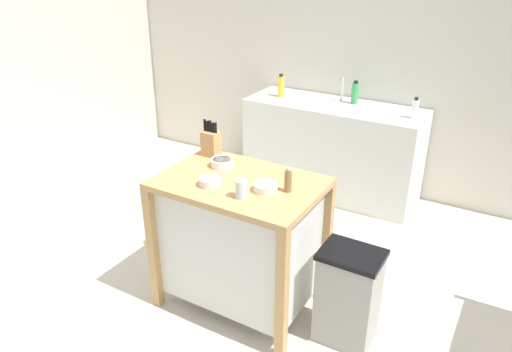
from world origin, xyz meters
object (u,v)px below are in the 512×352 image
knife_block (211,142)px  bowl_stoneware_deep (222,162)px  bowl_ceramic_small (210,181)px  bowl_ceramic_wide (266,187)px  bottle_spray_cleaner (415,109)px  bottle_dish_soap (355,93)px  sink_faucet (342,89)px  bottle_hand_soap (281,86)px  pepper_grinder (288,180)px  trash_bin (348,296)px  kitchen_island (240,237)px  drinking_cup (241,189)px

knife_block → bowl_stoneware_deep: size_ratio=1.70×
bowl_ceramic_small → bowl_stoneware_deep: bearing=109.4°
bowl_ceramic_small → bowl_ceramic_wide: bearing=17.4°
knife_block → bottle_spray_cleaner: knife_block is taller
bowl_ceramic_small → bottle_dish_soap: 2.11m
sink_faucet → bottle_dish_soap: bearing=-11.0°
bowl_stoneware_deep → bottle_hand_soap: size_ratio=0.66×
pepper_grinder → bottle_dish_soap: 1.97m
knife_block → bowl_ceramic_wide: size_ratio=1.74×
trash_bin → bottle_hand_soap: 2.39m
kitchen_island → bottle_dish_soap: size_ratio=4.66×
sink_faucet → bottle_dish_soap: (0.14, -0.03, -0.01)m
bottle_hand_soap → kitchen_island: bearing=-69.5°
bowl_stoneware_deep → bowl_ceramic_wide: (0.42, -0.16, -0.00)m
bottle_spray_cleaner → bowl_ceramic_small: bearing=-110.0°
trash_bin → knife_block: bearing=169.2°
knife_block → sink_faucet: 1.77m
sink_faucet → bottle_hand_soap: 0.58m
trash_bin → bottle_spray_cleaner: bearing=94.5°
drinking_cup → bottle_dish_soap: size_ratio=0.50×
bottle_spray_cleaner → bottle_dish_soap: bearing=166.0°
bottle_dish_soap → bowl_ceramic_small: bearing=-93.6°
bowl_ceramic_small → trash_bin: size_ratio=0.21×
kitchen_island → trash_bin: bearing=2.2°
trash_bin → bottle_dish_soap: bearing=110.5°
bowl_ceramic_small → drinking_cup: drinking_cup is taller
sink_faucet → bottle_spray_cleaner: bearing=-13.4°
trash_bin → bottle_dish_soap: 2.18m
pepper_grinder → bowl_ceramic_wide: bearing=-152.1°
bowl_ceramic_small → sink_faucet: size_ratio=0.60×
knife_block → bowl_ceramic_small: bearing=-55.6°
bowl_stoneware_deep → drinking_cup: drinking_cup is taller
knife_block → pepper_grinder: bearing=-17.4°
knife_block → bottle_hand_soap: 1.62m
bottle_hand_soap → bottle_dish_soap: size_ratio=1.03×
bowl_stoneware_deep → pepper_grinder: (0.53, -0.10, 0.05)m
kitchen_island → bottle_spray_cleaner: size_ratio=5.49×
kitchen_island → knife_block: bearing=147.5°
kitchen_island → trash_bin: size_ratio=1.58×
bowl_ceramic_small → sink_faucet: bearing=90.2°
bowl_stoneware_deep → bottle_hand_soap: (-0.47, 1.70, 0.05)m
bowl_ceramic_wide → pepper_grinder: 0.14m
bowl_ceramic_small → pepper_grinder: size_ratio=0.85×
trash_bin → bottle_dish_soap: (-0.73, 1.94, 0.67)m
trash_bin → bottle_spray_cleaner: bottle_spray_cleaner is taller
bowl_ceramic_wide → bottle_hand_soap: bearing=115.4°
bottle_spray_cleaner → bottle_dish_soap: 0.60m
knife_block → sink_faucet: bearing=81.8°
trash_bin → bowl_ceramic_small: bearing=-168.9°
bowl_ceramic_small → bowl_ceramic_wide: (0.32, 0.10, -0.00)m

